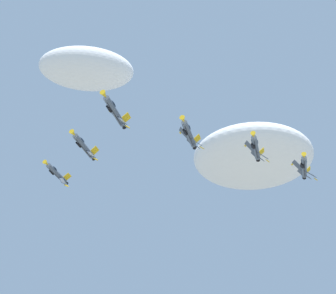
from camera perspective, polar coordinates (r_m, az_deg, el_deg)
name	(u,v)px	position (r m, az deg, el deg)	size (l,w,h in m)	color
cloud_near_formation	(87,69)	(261.06, -11.25, 10.59)	(57.72, 30.96, 23.32)	white
cloud_low_wispy	(253,158)	(263.78, 11.74, -1.56)	(75.21, 66.65, 27.72)	white
fighter_jet_lead	(114,111)	(113.76, -7.49, 5.00)	(8.57, 15.24, 7.94)	#4C5666
fighter_jet_left_wing	(189,134)	(121.08, 2.92, 1.89)	(8.64, 15.24, 7.61)	#4C5666
fighter_jet_right_wing	(83,146)	(130.39, -11.70, 0.15)	(8.71, 15.24, 7.49)	#4C5666
fighter_jet_left_outer	(256,147)	(131.86, 12.11, -0.05)	(8.56, 15.24, 7.77)	#4C5666
fighter_jet_right_outer	(56,173)	(150.05, -15.29, -3.54)	(8.57, 15.24, 7.93)	#4C5666
fighter_jet_trail_slot	(304,167)	(143.58, 18.42, -2.60)	(8.63, 15.24, 7.65)	#4C5666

